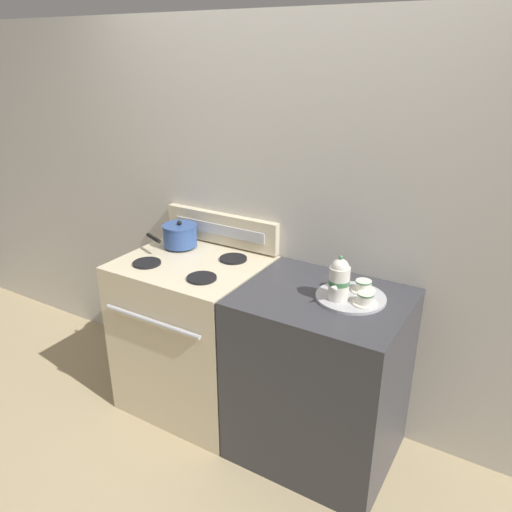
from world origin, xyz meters
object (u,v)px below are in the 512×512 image
object	(u,v)px
serving_tray	(351,297)
creamer_jug	(343,280)
teapot	(339,279)
saucepan	(180,235)
stove	(194,334)
teacup_left	(363,286)
teacup_right	(365,299)

from	to	relation	value
serving_tray	creamer_jug	size ratio (longest dim) A/B	3.90
teapot	saucepan	bearing A→B (deg)	171.33
creamer_jug	stove	bearing A→B (deg)	-173.29
stove	teacup_left	world-z (taller)	teacup_left
saucepan	creamer_jug	size ratio (longest dim) A/B	3.49
stove	serving_tray	world-z (taller)	serving_tray
serving_tray	teacup_right	distance (m)	0.10
stove	teacup_right	distance (m)	1.12
saucepan	teapot	distance (m)	1.08
teapot	creamer_jug	size ratio (longest dim) A/B	2.57
teacup_right	serving_tray	bearing A→B (deg)	152.43
creamer_jug	serving_tray	bearing A→B (deg)	-42.22
saucepan	teacup_right	distance (m)	1.20
saucepan	teacup_right	size ratio (longest dim) A/B	2.52
saucepan	teacup_right	bearing A→B (deg)	-7.06
stove	creamer_jug	bearing A→B (deg)	6.71
stove	serving_tray	distance (m)	1.03
saucepan	serving_tray	world-z (taller)	saucepan
teacup_left	stove	bearing A→B (deg)	-172.74
teacup_right	stove	bearing A→B (deg)	179.85
stove	teacup_left	distance (m)	1.08
stove	teacup_right	bearing A→B (deg)	-0.15
stove	creamer_jug	size ratio (longest dim) A/B	11.10
stove	creamer_jug	distance (m)	1.00
creamer_jug	teapot	bearing A→B (deg)	-78.69
teacup_left	creamer_jug	bearing A→B (deg)	-167.98
saucepan	serving_tray	bearing A→B (deg)	-5.36
teacup_right	teapot	bearing A→B (deg)	-173.18
stove	creamer_jug	xyz separation A→B (m)	(0.85, 0.10, 0.52)
serving_tray	teacup_left	size ratio (longest dim) A/B	2.82
serving_tray	creamer_jug	xyz separation A→B (m)	(-0.07, 0.06, 0.05)
creamer_jug	teacup_left	bearing A→B (deg)	12.02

